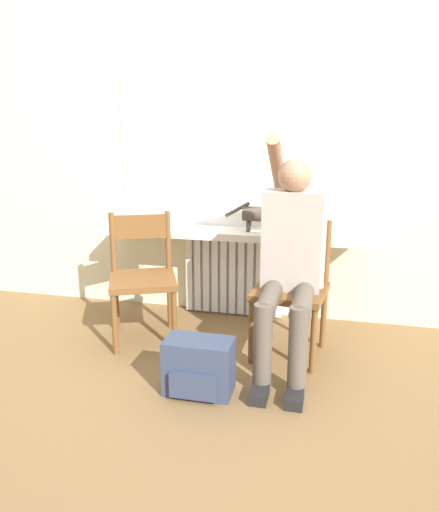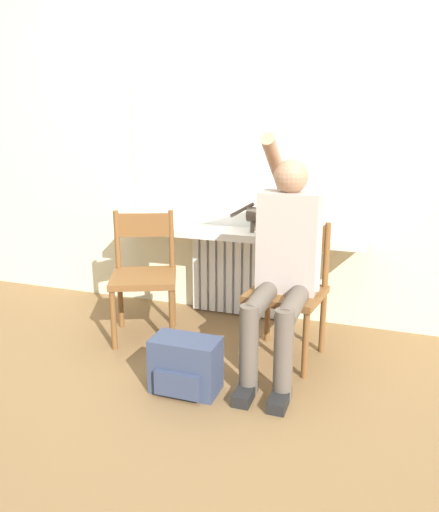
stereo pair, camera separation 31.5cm
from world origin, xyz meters
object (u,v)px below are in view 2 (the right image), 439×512
(chair_right, at_px, (288,289))
(cat, at_px, (270,215))
(person, at_px, (284,258))
(chair_left, at_px, (144,273))
(backpack, at_px, (185,366))

(chair_right, xyz_separation_m, cat, (-0.23, 0.44, 0.35))
(chair_right, relative_size, person, 0.61)
(chair_right, bearing_deg, cat, 124.41)
(chair_left, bearing_deg, person, -30.88)
(cat, relative_size, backpack, 1.30)
(chair_left, distance_m, cat, 0.92)
(person, xyz_separation_m, cat, (-0.23, 0.57, 0.13))
(chair_left, xyz_separation_m, backpack, (0.54, -0.58, -0.28))
(chair_left, xyz_separation_m, chair_right, (0.95, 0.00, 0.00))
(person, relative_size, cat, 2.89)
(backpack, bearing_deg, chair_right, 54.71)
(person, bearing_deg, cat, 111.54)
(person, height_order, backpack, person)
(chair_right, relative_size, cat, 1.78)
(chair_right, distance_m, backpack, 0.77)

